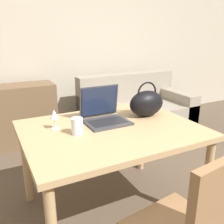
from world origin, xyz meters
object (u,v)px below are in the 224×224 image
at_px(laptop, 104,112).
at_px(drinking_glass, 77,126).
at_px(wine_glass, 54,115).
at_px(couch, 136,113).
at_px(handbag, 146,103).

xyz_separation_m(laptop, drinking_glass, (-0.28, -0.16, -0.01)).
bearing_deg(wine_glass, couch, 38.74).
bearing_deg(couch, handbag, -119.48).
distance_m(drinking_glass, handbag, 0.66).
relative_size(couch, laptop, 4.64).
xyz_separation_m(drinking_glass, wine_glass, (-0.11, 0.16, 0.05)).
bearing_deg(drinking_glass, handbag, 9.35).
bearing_deg(couch, laptop, -132.25).
distance_m(laptop, handbag, 0.38).
height_order(couch, wine_glass, wine_glass).
bearing_deg(couch, wine_glass, -141.26).
xyz_separation_m(couch, drinking_glass, (-1.34, -1.33, 0.50)).
distance_m(couch, laptop, 1.66).
height_order(laptop, handbag, handbag).
bearing_deg(handbag, couch, 60.52).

